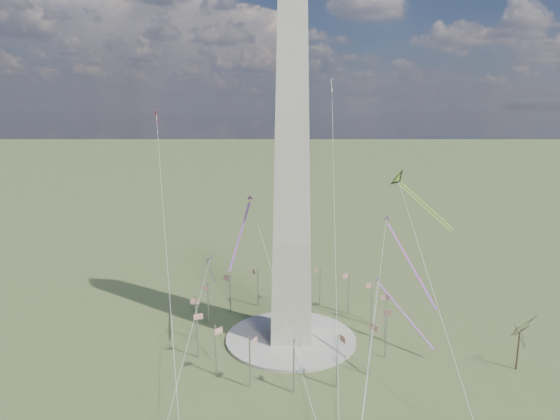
{
  "coord_description": "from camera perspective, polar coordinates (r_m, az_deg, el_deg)",
  "views": [
    {
      "loc": [
        -3.47,
        -128.08,
        63.29
      ],
      "look_at": [
        -2.97,
        0.0,
        36.8
      ],
      "focal_mm": 32.0,
      "sensor_mm": 36.0,
      "label": 1
    }
  ],
  "objects": [
    {
      "name": "ground",
      "position": [
        142.91,
        1.23,
        -14.6
      ],
      "size": [
        2000.0,
        2000.0,
        0.0
      ],
      "primitive_type": "plane",
      "color": "#40582C",
      "rests_on": "ground"
    },
    {
      "name": "plaza",
      "position": [
        142.73,
        1.23,
        -14.46
      ],
      "size": [
        36.0,
        36.0,
        0.8
      ],
      "primitive_type": "cylinder",
      "color": "#9E9A91",
      "rests_on": "ground"
    },
    {
      "name": "washington_monument",
      "position": [
        129.04,
        1.32,
        4.86
      ],
      "size": [
        15.56,
        15.56,
        100.0
      ],
      "color": "#B6A698",
      "rests_on": "plaza"
    },
    {
      "name": "flagpole_ring",
      "position": [
        139.84,
        1.24,
        -11.93
      ],
      "size": [
        54.4,
        54.4,
        13.0
      ],
      "color": "#B3B5BA",
      "rests_on": "ground"
    },
    {
      "name": "tree_near",
      "position": [
        137.01,
        25.74,
        -12.24
      ],
      "size": [
        8.35,
        8.35,
        14.61
      ],
      "color": "#4E382F",
      "rests_on": "ground"
    },
    {
      "name": "kite_delta_black",
      "position": [
        143.44,
        13.68,
        3.14
      ],
      "size": [
        16.74,
        15.47,
        15.3
      ],
      "rotation": [
        0.0,
        0.0,
        3.99
      ],
      "color": "black",
      "rests_on": "ground"
    },
    {
      "name": "kite_diamond_purple",
      "position": [
        138.3,
        -7.96,
        -5.86
      ],
      "size": [
        2.26,
        2.89,
        8.42
      ],
      "rotation": [
        0.0,
        0.0,
        2.28
      ],
      "color": "#411B7A",
      "rests_on": "ground"
    },
    {
      "name": "kite_streamer_left",
      "position": [
        125.26,
        13.74,
        -4.12
      ],
      "size": [
        8.29,
        23.41,
        16.51
      ],
      "rotation": [
        0.0,
        0.0,
        3.43
      ],
      "color": "#F52650",
      "rests_on": "ground"
    },
    {
      "name": "kite_streamer_mid",
      "position": [
        132.59,
        -4.18,
        -1.38
      ],
      "size": [
        5.41,
        21.89,
        15.14
      ],
      "rotation": [
        0.0,
        0.0,
        2.95
      ],
      "color": "#F52650",
      "rests_on": "ground"
    },
    {
      "name": "kite_streamer_right",
      "position": [
        140.95,
        13.18,
        -10.39
      ],
      "size": [
        12.92,
        17.14,
        13.94
      ],
      "rotation": [
        0.0,
        0.0,
        3.77
      ],
      "color": "#F52650",
      "rests_on": "ground"
    },
    {
      "name": "kite_small_red",
      "position": [
        162.38,
        -13.97,
        10.65
      ],
      "size": [
        1.18,
        1.89,
        4.28
      ],
      "rotation": [
        0.0,
        0.0,
        2.71
      ],
      "color": "red",
      "rests_on": "ground"
    },
    {
      "name": "kite_small_white",
      "position": [
        179.56,
        5.92,
        14.45
      ],
      "size": [
        1.33,
        2.17,
        4.95
      ],
      "rotation": [
        0.0,
        0.0,
        2.74
      ],
      "color": "white",
      "rests_on": "ground"
    }
  ]
}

